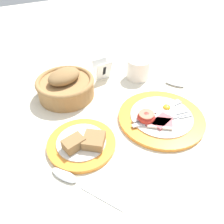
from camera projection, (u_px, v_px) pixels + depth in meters
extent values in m
plane|color=beige|center=(142.00, 134.00, 0.61)|extent=(3.00, 3.00, 0.00)
cylinder|color=orange|center=(161.00, 118.00, 0.66)|extent=(0.26, 0.26, 0.01)
cylinder|color=silver|center=(161.00, 116.00, 0.65)|extent=(0.18, 0.18, 0.00)
cube|color=#BC5156|center=(161.00, 120.00, 0.63)|extent=(0.07, 0.05, 0.01)
cube|color=beige|center=(156.00, 118.00, 0.63)|extent=(0.06, 0.03, 0.01)
cube|color=#BC5156|center=(160.00, 123.00, 0.62)|extent=(0.08, 0.08, 0.01)
cube|color=beige|center=(160.00, 127.00, 0.61)|extent=(0.06, 0.05, 0.01)
ellipsoid|color=red|center=(146.00, 117.00, 0.63)|extent=(0.05, 0.05, 0.03)
cylinder|color=#DB664C|center=(147.00, 114.00, 0.62)|extent=(0.04, 0.04, 0.00)
ellipsoid|color=white|center=(165.00, 109.00, 0.67)|extent=(0.07, 0.06, 0.01)
ellipsoid|color=yellow|center=(167.00, 107.00, 0.66)|extent=(0.02, 0.02, 0.01)
cube|color=silver|center=(150.00, 122.00, 0.62)|extent=(0.11, 0.03, 0.00)
cube|color=silver|center=(173.00, 118.00, 0.64)|extent=(0.03, 0.02, 0.00)
cube|color=silver|center=(186.00, 117.00, 0.64)|extent=(0.04, 0.01, 0.00)
cube|color=silver|center=(184.00, 115.00, 0.65)|extent=(0.04, 0.01, 0.00)
cube|color=silver|center=(183.00, 113.00, 0.65)|extent=(0.04, 0.01, 0.00)
cube|color=silver|center=(147.00, 115.00, 0.65)|extent=(0.11, 0.02, 0.00)
cube|color=#9EA0A5|center=(171.00, 105.00, 0.68)|extent=(0.08, 0.02, 0.00)
cylinder|color=orange|center=(82.00, 144.00, 0.58)|extent=(0.18, 0.18, 0.01)
cylinder|color=silver|center=(81.00, 142.00, 0.57)|extent=(0.13, 0.13, 0.00)
cube|color=olive|center=(94.00, 140.00, 0.56)|extent=(0.08, 0.08, 0.03)
cube|color=olive|center=(74.00, 143.00, 0.55)|extent=(0.06, 0.05, 0.03)
cylinder|color=white|center=(138.00, 69.00, 0.81)|extent=(0.08, 0.08, 0.07)
cylinder|color=white|center=(139.00, 61.00, 0.79)|extent=(0.07, 0.07, 0.01)
cylinder|color=olive|center=(66.00, 89.00, 0.73)|extent=(0.19, 0.19, 0.06)
torus|color=olive|center=(65.00, 81.00, 0.71)|extent=(0.19, 0.19, 0.02)
ellipsoid|color=olive|center=(64.00, 76.00, 0.70)|extent=(0.13, 0.11, 0.04)
cube|color=white|center=(104.00, 71.00, 0.80)|extent=(0.06, 0.02, 0.07)
cube|color=white|center=(101.00, 69.00, 0.81)|extent=(0.06, 0.02, 0.07)
cube|color=black|center=(104.00, 71.00, 0.80)|extent=(0.01, 0.01, 0.04)
cube|color=silver|center=(148.00, 77.00, 0.83)|extent=(0.07, 0.10, 0.01)
ellipsoid|color=silver|center=(175.00, 84.00, 0.79)|extent=(0.06, 0.07, 0.01)
cube|color=silver|center=(103.00, 197.00, 0.47)|extent=(0.07, 0.10, 0.01)
ellipsoid|color=silver|center=(64.00, 175.00, 0.51)|extent=(0.06, 0.07, 0.01)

